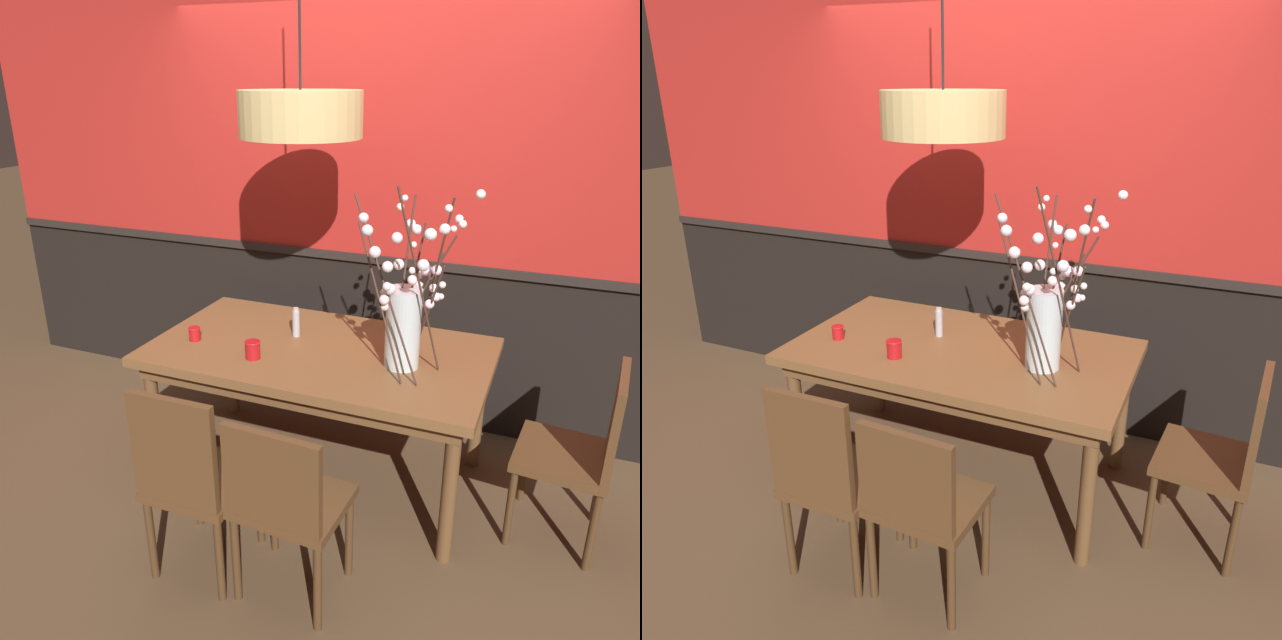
% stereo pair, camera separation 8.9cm
% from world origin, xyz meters
% --- Properties ---
extents(ground_plane, '(24.00, 24.00, 0.00)m').
position_xyz_m(ground_plane, '(0.00, 0.00, 0.00)').
color(ground_plane, brown).
extents(back_wall, '(5.56, 0.14, 2.96)m').
position_xyz_m(back_wall, '(0.00, 0.84, 1.47)').
color(back_wall, black).
rests_on(back_wall, ground).
extents(dining_table, '(1.76, 1.00, 0.78)m').
position_xyz_m(dining_table, '(0.00, 0.00, 0.69)').
color(dining_table, brown).
rests_on(dining_table, ground).
extents(chair_far_side_right, '(0.44, 0.40, 0.87)m').
position_xyz_m(chair_far_side_right, '(0.29, 0.90, 0.50)').
color(chair_far_side_right, brown).
rests_on(chair_far_side_right, ground).
extents(chair_head_east_end, '(0.46, 0.47, 0.91)m').
position_xyz_m(chair_head_east_end, '(1.32, -0.03, 0.51)').
color(chair_head_east_end, brown).
rests_on(chair_head_east_end, ground).
extents(chair_near_side_left, '(0.41, 0.45, 0.95)m').
position_xyz_m(chair_near_side_left, '(-0.22, -0.90, 0.52)').
color(chair_near_side_left, brown).
rests_on(chair_near_side_left, ground).
extents(chair_near_side_right, '(0.46, 0.41, 0.88)m').
position_xyz_m(chair_near_side_right, '(0.21, -0.89, 0.51)').
color(chair_near_side_right, brown).
rests_on(chair_near_side_right, ground).
extents(chair_far_side_left, '(0.46, 0.44, 0.88)m').
position_xyz_m(chair_far_side_left, '(-0.23, 0.92, 0.50)').
color(chair_far_side_left, brown).
rests_on(chair_far_side_left, ground).
extents(vase_with_blossoms, '(0.53, 0.60, 0.91)m').
position_xyz_m(vase_with_blossoms, '(0.46, -0.05, 1.03)').
color(vase_with_blossoms, silver).
rests_on(vase_with_blossoms, dining_table).
extents(candle_holder_nearer_center, '(0.07, 0.07, 0.07)m').
position_xyz_m(candle_holder_nearer_center, '(-0.66, -0.17, 0.82)').
color(candle_holder_nearer_center, red).
rests_on(candle_holder_nearer_center, dining_table).
extents(candle_holder_nearer_edge, '(0.08, 0.08, 0.09)m').
position_xyz_m(candle_holder_nearer_edge, '(-0.27, -0.25, 0.82)').
color(candle_holder_nearer_edge, red).
rests_on(candle_holder_nearer_edge, dining_table).
extents(condiment_bottle, '(0.04, 0.04, 0.16)m').
position_xyz_m(condiment_bottle, '(-0.18, 0.10, 0.86)').
color(condiment_bottle, '#ADADB2').
rests_on(condiment_bottle, dining_table).
extents(pendant_lamp, '(0.60, 0.60, 1.13)m').
position_xyz_m(pendant_lamp, '(-0.13, 0.08, 1.94)').
color(pendant_lamp, tan).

